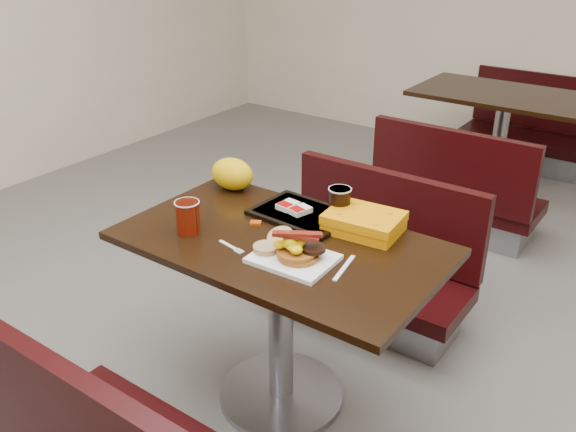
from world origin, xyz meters
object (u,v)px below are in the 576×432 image
Objects in this scene: bench_near_n at (367,256)px; platter at (293,259)px; clamshell at (364,222)px; coffee_cup_far at (339,202)px; hashbrown_sleeve_left at (288,205)px; hashbrown_sleeve_right at (300,210)px; table_near at (281,323)px; tray at (302,214)px; pancake_stack at (299,254)px; fork at (228,245)px; table_far at (498,146)px; bench_far_s at (461,178)px; coffee_cup_near at (188,217)px; paper_bag at (232,174)px; bench_far_n at (527,123)px.

platter is (0.13, -0.80, 0.40)m from bench_near_n.
platter is at bearing -109.73° from clamshell.
bench_near_n is at bearing 96.99° from platter.
coffee_cup_far reaches higher than bench_near_n.
hashbrown_sleeve_left is 0.22m from coffee_cup_far.
coffee_cup_far reaches higher than hashbrown_sleeve_right.
table_near is 0.44m from tray.
table_near is at bearing -136.83° from clamshell.
pancake_stack is 0.28m from fork.
bench_near_n is at bearing 91.70° from fork.
bench_near_n is at bearing -90.00° from table_far.
coffee_cup_near is at bearing -98.94° from bench_far_s.
table_near is at bearing -90.00° from bench_near_n.
tray reaches higher than table_near.
tray is 0.02m from hashbrown_sleeve_right.
bench_far_s is 1.70m from coffee_cup_far.
bench_near_n is at bearing 90.00° from table_near.
bench_far_s is at bearing 90.00° from table_near.
table_far is at bearing 78.96° from paper_bag.
coffee_cup_far is (0.09, -2.33, 0.45)m from table_far.
bench_far_s is at bearing 102.67° from hashbrown_sleeve_right.
coffee_cup_near is at bearing -113.07° from hashbrown_sleeve_right.
hashbrown_sleeve_right is at bearing -177.10° from clamshell.
paper_bag is (-0.67, 0.03, 0.03)m from clamshell.
hashbrown_sleeve_right reaches higher than bench_near_n.
bench_near_n is at bearing 83.17° from hashbrown_sleeve_left.
clamshell reaches higher than bench_near_n.
tray is at bearing -158.53° from coffee_cup_far.
paper_bag is at bearing -101.04° from table_far.
bench_far_s is 1.00× the size of bench_far_n.
fork is 0.36m from hashbrown_sleeve_right.
bench_near_n is (0.00, 0.70, -0.02)m from table_near.
table_near is 1.90m from bench_far_s.
hashbrown_sleeve_left is (-0.26, 0.31, -0.00)m from pancake_stack.
hashbrown_sleeve_right is (0.07, -0.01, -0.00)m from hashbrown_sleeve_left.
coffee_cup_near is 0.62× the size of paper_bag.
hashbrown_sleeve_left is at bearing -92.82° from table_far.
hashbrown_sleeve_left reaches higher than bench_near_n.
clamshell reaches higher than table_near.
tray is at bearing -179.33° from clamshell.
coffee_cup_near is 0.44m from hashbrown_sleeve_right.
table_far is at bearing 90.62° from platter.
tray is 0.07m from hashbrown_sleeve_left.
clamshell is at bearing -64.84° from bench_near_n.
platter is 1.01× the size of clamshell.
table_far is 3.15× the size of tray.
fork is at bearing -137.06° from clamshell.
pancake_stack is (0.15, -2.69, 0.41)m from table_far.
hashbrown_sleeve_right reaches higher than table_far.
platter is 0.35m from clamshell.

